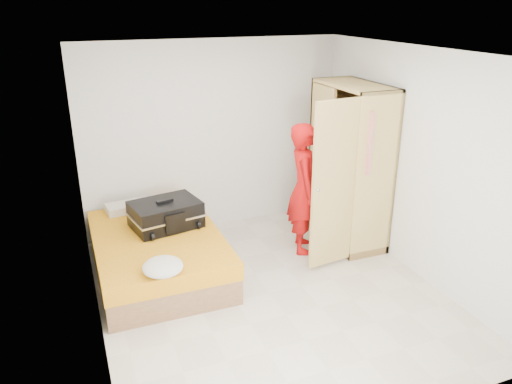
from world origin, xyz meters
name	(u,v)px	position (x,y,z in m)	size (l,w,h in m)	color
room	(271,184)	(0.00, 0.00, 1.30)	(4.00, 4.02, 2.60)	beige
bed	(158,254)	(-1.05, 0.90, 0.25)	(1.42, 2.02, 0.50)	#996945
wardrobe	(348,170)	(1.45, 0.85, 1.00)	(1.17, 1.26, 2.10)	#DDBE6C
person	(304,188)	(0.82, 0.84, 0.84)	(0.61, 0.40, 1.68)	red
suitcase	(166,214)	(-0.89, 1.10, 0.65)	(0.89, 0.72, 0.34)	black
round_cushion	(163,267)	(-1.16, 0.00, 0.58)	(0.41, 0.41, 0.15)	silver
pillow	(129,207)	(-1.25, 1.75, 0.55)	(0.56, 0.28, 0.10)	silver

